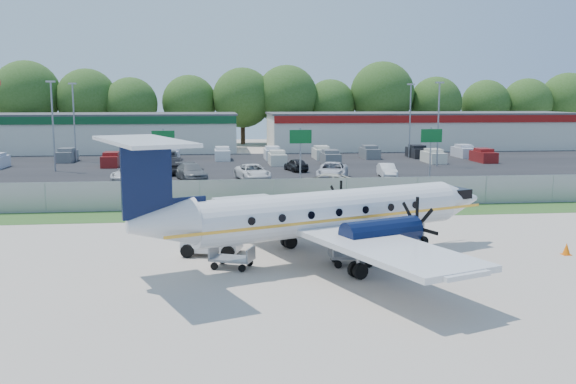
{
  "coord_description": "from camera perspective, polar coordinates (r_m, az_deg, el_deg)",
  "views": [
    {
      "loc": [
        -4.07,
        -28.79,
        7.53
      ],
      "look_at": [
        0.0,
        6.0,
        2.3
      ],
      "focal_mm": 40.0,
      "sensor_mm": 36.0,
      "label": 1
    }
  ],
  "objects": [
    {
      "name": "light_pole_sw",
      "position": [
        78.46,
        -18.5,
        6.38
      ],
      "size": [
        0.9,
        0.35,
        9.09
      ],
      "color": "gray",
      "rests_on": "ground"
    },
    {
      "name": "cone_nose",
      "position": [
        33.63,
        23.51,
        -4.69
      ],
      "size": [
        0.41,
        0.41,
        0.58
      ],
      "color": "#FF6908",
      "rests_on": "ground"
    },
    {
      "name": "road_car_west",
      "position": [
        46.93,
        -16.93,
        -1.11
      ],
      "size": [
        5.32,
        3.24,
        1.44
      ],
      "primitive_type": "imported",
      "rotation": [
        0.0,
        0.0,
        1.83
      ],
      "color": "navy",
      "rests_on": "ground"
    },
    {
      "name": "light_pole_nw",
      "position": [
        68.71,
        -20.19,
        6.06
      ],
      "size": [
        0.9,
        0.35,
        9.09
      ],
      "color": "gray",
      "rests_on": "ground"
    },
    {
      "name": "sign_mid",
      "position": [
        52.33,
        1.12,
        4.2
      ],
      "size": [
        1.8,
        0.26,
        5.0
      ],
      "color": "gray",
      "rests_on": "ground"
    },
    {
      "name": "sign_right",
      "position": [
        54.91,
        12.6,
        4.19
      ],
      "size": [
        1.8,
        0.26,
        5.0
      ],
      "color": "gray",
      "rests_on": "ground"
    },
    {
      "name": "parked_car_g",
      "position": [
        65.22,
        0.71,
        1.86
      ],
      "size": [
        2.39,
        4.1,
        1.31
      ],
      "primitive_type": "imported",
      "rotation": [
        0.0,
        0.0,
        3.37
      ],
      "color": "black",
      "rests_on": "ground"
    },
    {
      "name": "parked_car_e",
      "position": [
        61.14,
        8.77,
        1.32
      ],
      "size": [
        1.69,
        4.01,
        1.29
      ],
      "primitive_type": "imported",
      "rotation": [
        0.0,
        0.0,
        -0.08
      ],
      "color": "silver",
      "rests_on": "ground"
    },
    {
      "name": "aircraft",
      "position": [
        29.27,
        3.09,
        -1.87
      ],
      "size": [
        19.07,
        18.54,
        5.88
      ],
      "color": "silver",
      "rests_on": "ground"
    },
    {
      "name": "tree_line",
      "position": [
        103.15,
        -4.4,
        4.28
      ],
      "size": [
        112.0,
        6.0,
        14.0
      ],
      "primitive_type": null,
      "color": "#294D16",
      "rests_on": "ground"
    },
    {
      "name": "grass_verge",
      "position": [
        41.68,
        -0.96,
        -1.91
      ],
      "size": [
        170.0,
        4.0,
        0.02
      ],
      "primitive_type": "cube",
      "color": "#2D561E",
      "rests_on": "ground"
    },
    {
      "name": "parked_car_d",
      "position": [
        58.86,
        3.96,
        1.12
      ],
      "size": [
        3.99,
        6.16,
        1.58
      ],
      "primitive_type": "imported",
      "rotation": [
        0.0,
        0.0,
        -0.26
      ],
      "color": "silver",
      "rests_on": "ground"
    },
    {
      "name": "baggage_cart_near",
      "position": [
        28.61,
        -5.0,
        -5.87
      ],
      "size": [
        2.13,
        1.72,
        0.97
      ],
      "color": "gray",
      "rests_on": "ground"
    },
    {
      "name": "cone_starboard_wing",
      "position": [
        35.18,
        6.96,
        -3.54
      ],
      "size": [
        0.35,
        0.35,
        0.5
      ],
      "color": "#FF6908",
      "rests_on": "ground"
    },
    {
      "name": "sign_left",
      "position": [
        52.0,
        -11.01,
        4.01
      ],
      "size": [
        1.8,
        0.26,
        5.0
      ],
      "color": "gray",
      "rests_on": "ground"
    },
    {
      "name": "pushback_tug",
      "position": [
        31.06,
        -6.54,
        -4.27
      ],
      "size": [
        3.04,
        2.53,
        1.46
      ],
      "color": "silver",
      "rests_on": "ground"
    },
    {
      "name": "baggage_cart_far",
      "position": [
        29.15,
        5.65,
        -5.54
      ],
      "size": [
        2.0,
        1.26,
        1.03
      ],
      "color": "gray",
      "rests_on": "ground"
    },
    {
      "name": "road_car_mid",
      "position": [
        50.83,
        3.15,
        -0.04
      ],
      "size": [
        5.88,
        3.89,
        1.5
      ],
      "primitive_type": "imported",
      "rotation": [
        0.0,
        0.0,
        -1.85
      ],
      "color": "beige",
      "rests_on": "ground"
    },
    {
      "name": "parking_lot",
      "position": [
        69.32,
        -3.27,
        2.25
      ],
      "size": [
        170.0,
        32.0,
        0.02
      ],
      "primitive_type": "cube",
      "color": "black",
      "rests_on": "ground"
    },
    {
      "name": "building_west",
      "position": [
        93.07,
        -19.1,
        5.01
      ],
      "size": [
        46.4,
        12.4,
        5.24
      ],
      "color": "silver",
      "rests_on": "ground"
    },
    {
      "name": "perimeter_fence",
      "position": [
        43.48,
        -1.22,
        -0.14
      ],
      "size": [
        120.0,
        0.06,
        1.99
      ],
      "color": "gray",
      "rests_on": "ground"
    },
    {
      "name": "light_pole_se",
      "position": [
        80.51,
        10.8,
        6.71
      ],
      "size": [
        0.9,
        0.35,
        9.09
      ],
      "color": "gray",
      "rests_on": "ground"
    },
    {
      "name": "parked_car_b",
      "position": [
        58.8,
        -8.58,
        1.04
      ],
      "size": [
        3.4,
        5.64,
        1.53
      ],
      "primitive_type": "imported",
      "rotation": [
        0.0,
        0.0,
        0.26
      ],
      "color": "#595B5E",
      "rests_on": "ground"
    },
    {
      "name": "far_parking_rows",
      "position": [
        74.29,
        -3.5,
        2.66
      ],
      "size": [
        56.0,
        10.0,
        1.6
      ],
      "primitive_type": null,
      "color": "gray",
      "rests_on": "ground"
    },
    {
      "name": "parked_car_a",
      "position": [
        59.35,
        -13.9,
        0.95
      ],
      "size": [
        3.16,
        5.35,
        1.39
      ],
      "primitive_type": "imported",
      "rotation": [
        0.0,
        0.0,
        -0.18
      ],
      "color": "silver",
      "rests_on": "ground"
    },
    {
      "name": "parked_car_c",
      "position": [
        58.21,
        -3.15,
        1.04
      ],
      "size": [
        3.4,
        5.64,
        1.46
      ],
      "primitive_type": "imported",
      "rotation": [
        0.0,
        0.0,
        0.19
      ],
      "color": "silver",
      "rests_on": "ground"
    },
    {
      "name": "parked_car_f",
      "position": [
        63.93,
        -10.22,
        1.59
      ],
      "size": [
        1.78,
        5.02,
        1.65
      ],
      "primitive_type": "imported",
      "rotation": [
        0.0,
        0.0,
        3.14
      ],
      "color": "black",
      "rests_on": "ground"
    },
    {
      "name": "ground",
      "position": [
        30.04,
        1.34,
        -6.03
      ],
      "size": [
        170.0,
        170.0,
        0.0
      ],
      "primitive_type": "plane",
      "color": "#BCAF9F",
      "rests_on": "ground"
    },
    {
      "name": "building_east",
      "position": [
        95.75,
        11.7,
        5.38
      ],
      "size": [
        44.4,
        12.4,
        5.24
      ],
      "color": "silver",
      "rests_on": "ground"
    },
    {
      "name": "access_road",
      "position": [
        48.55,
        -1.78,
        -0.42
      ],
      "size": [
        170.0,
        8.0,
        0.02
      ],
      "primitive_type": "cube",
      "color": "black",
      "rests_on": "ground"
    },
    {
      "name": "light_pole_ne",
      "position": [
        71.03,
        13.23,
        6.41
      ],
      "size": [
        0.9,
        0.35,
        9.09
      ],
      "color": "gray",
      "rests_on": "ground"
    }
  ]
}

